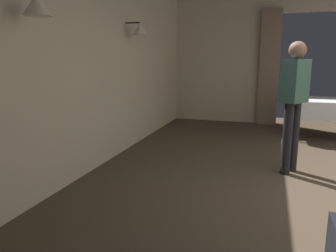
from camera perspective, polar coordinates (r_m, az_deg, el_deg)
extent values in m
cube|color=beige|center=(4.40, -14.70, 11.38)|extent=(0.12, 8.40, 3.00)
cone|color=beige|center=(3.28, -22.20, 19.10)|extent=(0.26, 0.26, 0.18)
cylinder|color=black|center=(5.41, -6.25, 17.68)|extent=(0.24, 0.02, 0.02)
cone|color=beige|center=(5.35, -5.00, 16.69)|extent=(0.26, 0.26, 0.18)
cube|color=beige|center=(8.01, 10.01, 11.56)|extent=(2.50, 0.12, 3.00)
cube|color=#7F6B56|center=(7.80, 17.44, 9.62)|extent=(0.44, 0.14, 2.57)
cylinder|color=brown|center=(6.42, 21.46, 0.65)|extent=(0.06, 0.06, 0.71)
cylinder|color=brown|center=(7.23, 21.06, 1.84)|extent=(0.06, 0.06, 0.71)
cube|color=brown|center=(6.84, 26.73, 3.99)|extent=(1.42, 0.98, 0.03)
cube|color=white|center=(6.84, 26.74, 4.15)|extent=(1.48, 1.04, 0.01)
cube|color=white|center=(6.35, 27.32, 2.11)|extent=(1.48, 0.02, 0.34)
cube|color=white|center=(7.37, 26.01, 3.39)|extent=(1.48, 0.02, 0.34)
cube|color=white|center=(6.78, 20.46, 3.22)|extent=(0.02, 1.04, 0.34)
cylinder|color=black|center=(4.65, 21.39, -1.81)|extent=(0.12, 0.12, 0.95)
cylinder|color=black|center=(4.49, 20.29, -2.17)|extent=(0.12, 0.12, 0.95)
cube|color=#33594C|center=(4.46, 21.55, 7.41)|extent=(0.38, 0.42, 0.55)
sphere|color=brown|center=(4.46, 21.93, 12.35)|extent=(0.22, 0.22, 0.22)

